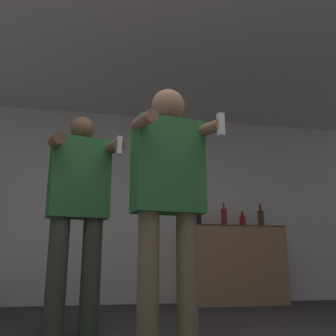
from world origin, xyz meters
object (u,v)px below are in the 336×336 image
Objects in this scene: person_woman_foreground at (168,188)px; bottle_dark_rum at (261,218)px; bottle_brown_liquor at (198,217)px; bottle_clear_vodka at (243,221)px; person_man_side at (78,205)px; bottle_short_whiskey at (224,217)px.

bottle_dark_rum is at bearing 54.43° from person_woman_foreground.
person_woman_foreground is at bearing -109.80° from bottle_brown_liquor.
bottle_dark_rum reaches higher than bottle_clear_vodka.
person_man_side is (-2.10, -1.83, -0.11)m from bottle_clear_vodka.
bottle_brown_liquor is at bearing 70.20° from person_woman_foreground.
person_woman_foreground is (-1.52, -2.50, -0.08)m from bottle_clear_vodka.
bottle_dark_rum is at bearing 0.00° from bottle_clear_vodka.
bottle_brown_liquor is 2.65m from person_woman_foreground.
bottle_clear_vodka is 0.14× the size of person_woman_foreground.
bottle_short_whiskey is 0.20× the size of person_woman_foreground.
bottle_clear_vodka is at bearing 58.72° from person_woman_foreground.
person_man_side is at bearing 130.99° from person_woman_foreground.
bottle_short_whiskey is 0.96× the size of bottle_dark_rum.
bottle_brown_liquor reaches higher than bottle_clear_vodka.
bottle_dark_rum is (0.53, 0.00, 0.00)m from bottle_short_whiskey.
bottle_clear_vodka is 0.14× the size of person_man_side.
bottle_short_whiskey is at bearing 0.00° from bottle_brown_liquor.
person_woman_foreground reaches higher than bottle_dark_rum.
person_man_side reaches higher than bottle_clear_vodka.
person_man_side is (-1.84, -1.83, -0.15)m from bottle_short_whiskey.
bottle_short_whiskey is 0.36m from bottle_brown_liquor.
bottle_dark_rum is (0.27, 0.00, 0.04)m from bottle_clear_vodka.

